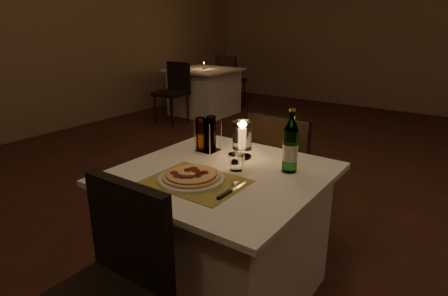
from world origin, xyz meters
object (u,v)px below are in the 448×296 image
Objects in this scene: main_table at (222,234)px; water_bottle at (290,147)px; neighbor_table_left at (204,91)px; chair_near at (112,276)px; hurricane_candle at (242,137)px; pizza at (191,175)px; plate at (191,178)px; tumbler at (237,162)px; chair_far at (283,165)px.

main_table is 3.07× the size of water_bottle.
water_bottle reaches higher than main_table.
chair_near is at bearing -55.88° from neighbor_table_left.
neighbor_table_left is at bearing 124.12° from chair_near.
water_bottle is 0.31m from hurricane_candle.
pizza is at bearing -52.58° from neighbor_table_left.
pizza is 4.51m from neighbor_table_left.
chair_near is 2.77× the size of water_bottle.
main_table is at bearing 74.45° from pizza.
plate is at bearing -105.52° from main_table.
tumbler reaches higher than neighbor_table_left.
hurricane_candle is at bearing 114.23° from tumbler.
neighbor_table_left is (-2.75, 3.16, -0.49)m from hurricane_candle.
plate is 1.53× the size of hurricane_candle.
chair_far is 0.92m from plate.
plate reaches higher than neighbor_table_left.
plate is (-0.05, -0.89, 0.20)m from chair_far.
neighbor_table_left is (-2.78, 3.39, 0.00)m from main_table.
tumbler is (0.10, 0.24, 0.02)m from pizza.
tumbler is 0.09× the size of neighbor_table_left.
hurricane_candle is 4.22m from neighbor_table_left.
chair_near reaches higher than tumbler.
hurricane_candle reaches higher than main_table.
chair_far reaches higher than pizza.
chair_far is at bearing 90.00° from chair_near.
hurricane_candle is at bearing 86.88° from plate.
chair_near is at bearing -84.64° from pizza.
pizza is (-0.00, -0.00, 0.02)m from plate.
water_bottle is 4.45m from neighbor_table_left.
hurricane_candle is at bearing 86.86° from pizza.
neighbor_table_left is (-2.73, 3.57, -0.38)m from plate.
hurricane_candle is 0.21× the size of neighbor_table_left.
main_table is 0.42m from plate.
plate is 0.02m from pizza.
chair_far is 0.92m from pizza.
neighbor_table_left is at bearing 127.42° from plate.
water_bottle reaches higher than plate.
pizza is 3.19× the size of tumbler.
tumbler is (0.05, 0.77, 0.23)m from chair_near.
tumbler is (0.10, 0.24, 0.03)m from plate.
water_bottle is at bearing 48.84° from pizza.
chair_near is 4.96m from neighbor_table_left.
neighbor_table_left is at bearing 133.80° from water_bottle.
pizza is 0.26m from tumbler.
tumbler is 4.39m from neighbor_table_left.
main_table is 1.11× the size of chair_far.
neighbor_table_left is (-2.83, 3.33, -0.41)m from tumbler.
pizza is 0.28× the size of neighbor_table_left.
chair_near is 1.00m from hurricane_candle.
chair_far is at bearing 90.00° from main_table.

